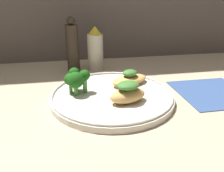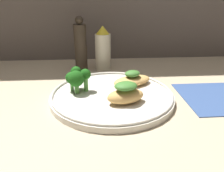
{
  "view_description": "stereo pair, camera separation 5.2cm",
  "coord_description": "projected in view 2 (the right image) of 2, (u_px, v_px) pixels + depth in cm",
  "views": [
    {
      "loc": [
        -8.65,
        -46.96,
        23.63
      ],
      "look_at": [
        0.0,
        0.0,
        3.4
      ],
      "focal_mm": 35.0,
      "sensor_mm": 36.0,
      "label": 1
    },
    {
      "loc": [
        -3.51,
        -47.62,
        23.63
      ],
      "look_at": [
        0.0,
        0.0,
        3.4
      ],
      "focal_mm": 35.0,
      "sensor_mm": 36.0,
      "label": 2
    }
  ],
  "objects": [
    {
      "name": "napkin",
      "position": [
        219.0,
        97.0,
        0.54
      ],
      "size": [
        17.88,
        17.88,
        0.4
      ],
      "color": "#334C7F",
      "rests_on": "ground_plane"
    },
    {
      "name": "broccoli_bunch",
      "position": [
        77.0,
        77.0,
        0.52
      ],
      "size": [
        6.21,
        6.18,
        5.84
      ],
      "color": "#569942",
      "rests_on": "plate"
    },
    {
      "name": "pepper_grinder",
      "position": [
        81.0,
        46.0,
        0.71
      ],
      "size": [
        3.98,
        3.98,
        17.43
      ],
      "color": "#382D23",
      "rests_on": "ground_plane"
    },
    {
      "name": "sauce_bottle",
      "position": [
        103.0,
        49.0,
        0.72
      ],
      "size": [
        5.08,
        5.08,
        14.35
      ],
      "color": "beige",
      "rests_on": "ground_plane"
    },
    {
      "name": "grilled_meat_middle",
      "position": [
        132.0,
        80.0,
        0.57
      ],
      "size": [
        11.86,
        9.2,
        3.97
      ],
      "color": "tan",
      "rests_on": "plate"
    },
    {
      "name": "plate",
      "position": [
        112.0,
        95.0,
        0.53
      ],
      "size": [
        29.6,
        29.6,
        2.0
      ],
      "color": "silver",
      "rests_on": "ground_plane"
    },
    {
      "name": "ground_plane",
      "position": [
        112.0,
        101.0,
        0.53
      ],
      "size": [
        180.0,
        180.0,
        1.0
      ],
      "primitive_type": "cube",
      "color": "tan"
    },
    {
      "name": "grilled_meat_front",
      "position": [
        126.0,
        94.0,
        0.47
      ],
      "size": [
        9.21,
        6.45,
        4.85
      ],
      "color": "tan",
      "rests_on": "plate"
    }
  ]
}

